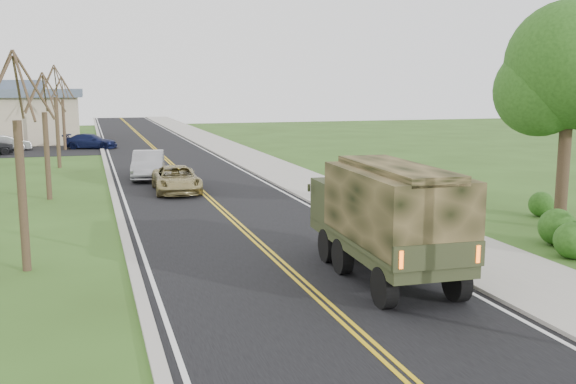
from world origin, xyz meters
name	(u,v)px	position (x,y,z in m)	size (l,w,h in m)	color
road	(161,155)	(0.00, 40.00, 0.01)	(8.00, 120.00, 0.01)	black
curb_right	(215,152)	(4.15, 40.00, 0.06)	(0.30, 120.00, 0.12)	#9E998E
sidewalk_right	(237,152)	(5.90, 40.00, 0.05)	(3.20, 120.00, 0.10)	#9E998E
curb_left	(104,156)	(-4.15, 40.00, 0.05)	(0.30, 120.00, 0.10)	#9E998E
leafy_tree	(570,75)	(11.00, 10.01, 5.49)	(4.83, 4.50, 8.10)	#38281C
bare_tree_a	(21,178)	(-7.00, 10.00, 2.63)	(1.93, 2.26, 6.08)	#38281C
bare_tree_b	(46,145)	(-7.00, 22.00, 2.48)	(1.83, 2.14, 5.73)	#38281C
bare_tree_c	(57,124)	(-7.00, 34.00, 2.78)	(2.04, 2.39, 6.42)	#38281C
bare_tree_d	(64,118)	(-7.00, 46.00, 2.55)	(1.88, 2.20, 5.91)	#38281C
military_truck	(386,213)	(2.24, 6.30, 1.81)	(2.45, 6.41, 3.15)	black
suv_champagne	(176,179)	(-1.19, 22.23, 0.64)	(2.12, 4.60, 1.28)	#978955
sedan_silver	(148,165)	(-2.06, 27.37, 0.78)	(1.65, 4.73, 1.56)	#A5A5AA
lot_car_silver	(6,143)	(-11.47, 46.54, 0.63)	(1.33, 3.83, 1.26)	#A8A8AC
lot_car_navy	(91,141)	(-5.00, 46.47, 0.62)	(1.73, 4.26, 1.24)	#0F1539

